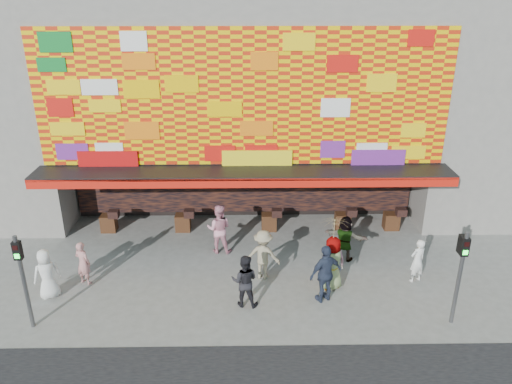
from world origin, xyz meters
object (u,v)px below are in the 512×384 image
ped_d (263,255)px  ped_g (332,263)px  ped_f (345,238)px  ped_i (219,229)px  signal_left (22,272)px  ped_b (83,263)px  ped_a (47,274)px  parasol (334,231)px  ped_h (417,261)px  signal_right (461,268)px  ped_c (245,281)px  ped_e (326,274)px

ped_d → ped_g: (2.23, -0.66, 0.04)m
ped_f → ped_i: (-4.56, 0.66, 0.09)m
signal_left → ped_b: size_ratio=1.95×
ped_b → ped_a: bearing=65.2°
ped_d → ped_i: ped_i is taller
signal_left → ped_f: size_ratio=1.75×
ped_d → parasol: (2.23, -0.66, 1.23)m
ped_h → ped_b: bearing=-23.7°
signal_right → ped_d: size_ratio=1.69×
signal_left → ped_h: bearing=10.6°
ped_h → signal_right: bearing=76.7°
ped_h → ped_g: bearing=-16.2°
ped_c → ped_i: (-0.96, 3.38, 0.08)m
ped_g → ped_a: bearing=-13.3°
ped_c → ped_h: 5.90m
ped_d → ped_e: 2.34m
ped_a → ped_b: bearing=-170.1°
signal_left → ped_c: bearing=8.9°
ped_b → ped_h: (11.13, -0.05, 0.01)m
ped_d → ped_a: bearing=23.9°
ped_i → parasol: size_ratio=1.06×
ped_f → signal_right: bearing=149.2°
ped_c → ped_f: size_ratio=1.01×
signal_left → ped_f: bearing=20.6°
signal_left → ped_g: 9.32m
ped_a → ped_h: bearing=152.6°
ped_e → ped_f: size_ratio=1.14×
ped_f → ped_c: bearing=61.4°
signal_left → ped_e: bearing=7.7°
parasol → ped_c: bearing=-162.6°
signal_right → ped_f: bearing=124.8°
ped_e → ped_c: bearing=-22.6°
ped_c → ped_f: 4.51m
ped_b → ped_e: (7.89, -1.11, 0.20)m
ped_c → ped_f: (3.59, 2.72, -0.01)m
parasol → ped_d: bearing=163.4°
parasol → ped_a: bearing=-177.8°
ped_e → ped_a: bearing=-29.3°
ped_d → parasol: 2.63m
ped_i → parasol: bearing=153.2°
ped_d → ped_c: bearing=83.8°
signal_right → ped_d: 6.17m
ped_e → ped_i: (-3.49, 3.17, -0.02)m
signal_right → ped_a: 12.56m
ped_g → ped_e: bearing=49.4°
signal_right → signal_left: bearing=180.0°
ped_c → ped_i: size_ratio=0.91×
ped_c → ped_i: bearing=-65.9°
ped_a → parasol: size_ratio=0.95×
ped_d → ped_h: size_ratio=1.13×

